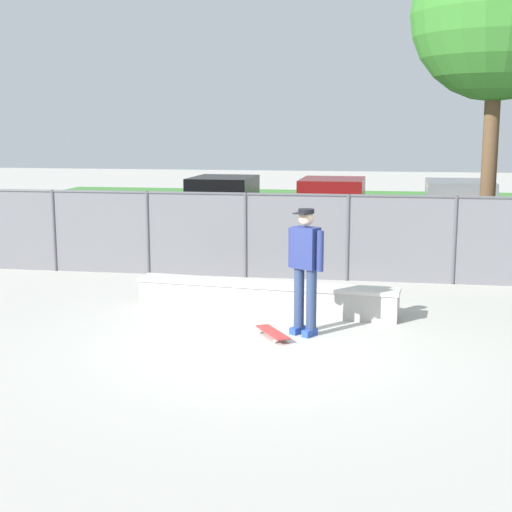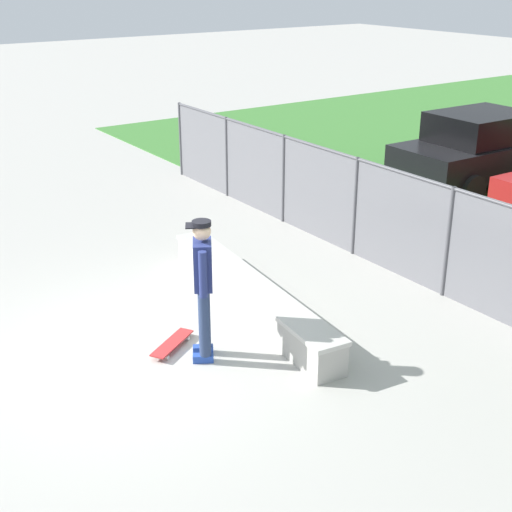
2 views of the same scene
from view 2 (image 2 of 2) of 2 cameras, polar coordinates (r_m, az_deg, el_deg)
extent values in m
plane|color=#ADAAA3|center=(9.33, -9.08, -7.64)|extent=(80.00, 80.00, 0.00)
cube|color=#A8A59E|center=(10.17, -0.49, -3.32)|extent=(4.31, 0.92, 0.43)
cube|color=beige|center=(10.07, -0.50, -2.07)|extent=(4.36, 0.96, 0.06)
cube|color=#2647A5|center=(9.01, -4.27, -8.20)|extent=(0.23, 0.28, 0.10)
cube|color=#2647A5|center=(9.20, -4.28, -7.50)|extent=(0.23, 0.28, 0.10)
cylinder|color=navy|center=(8.77, -4.17, -5.44)|extent=(0.15, 0.15, 0.88)
cylinder|color=navy|center=(8.97, -4.18, -4.78)|extent=(0.15, 0.15, 0.88)
cube|color=navy|center=(8.55, -4.31, -0.70)|extent=(0.44, 0.38, 0.60)
cylinder|color=navy|center=(8.33, -4.30, -1.50)|extent=(0.10, 0.10, 0.58)
cylinder|color=navy|center=(8.79, -4.32, -0.19)|extent=(0.10, 0.10, 0.58)
sphere|color=beige|center=(8.40, -4.39, 2.00)|extent=(0.22, 0.22, 0.22)
cylinder|color=black|center=(8.36, -4.41, 2.64)|extent=(0.23, 0.23, 0.06)
cube|color=black|center=(8.37, -5.30, 2.45)|extent=(0.23, 0.20, 0.02)
cube|color=red|center=(9.33, -6.77, -6.96)|extent=(0.59, 0.79, 0.02)
cube|color=#B2B2B7|center=(9.54, -5.94, -6.33)|extent=(0.15, 0.12, 0.02)
cube|color=#B2B2B7|center=(9.13, -7.62, -7.81)|extent=(0.15, 0.12, 0.02)
cylinder|color=silver|center=(9.52, -5.49, -6.61)|extent=(0.05, 0.06, 0.05)
cylinder|color=silver|center=(9.59, -6.38, -6.41)|extent=(0.05, 0.06, 0.05)
cylinder|color=silver|center=(9.11, -7.15, -8.11)|extent=(0.05, 0.06, 0.05)
cylinder|color=silver|center=(9.19, -8.07, -7.88)|extent=(0.05, 0.06, 0.05)
cylinder|color=#4C4C51|center=(16.89, -6.09, 9.33)|extent=(0.07, 0.07, 1.70)
cylinder|color=#4C4C51|center=(15.19, -2.36, 7.96)|extent=(0.07, 0.07, 1.70)
cylinder|color=#4C4C51|center=(13.57, 2.24, 6.22)|extent=(0.07, 0.07, 1.70)
cylinder|color=#4C4C51|center=(12.09, 7.99, 3.96)|extent=(0.07, 0.07, 1.70)
cylinder|color=#4C4C51|center=(10.78, 15.19, 1.06)|extent=(0.07, 0.07, 1.70)
cylinder|color=#4C4C51|center=(11.16, 11.71, 6.57)|extent=(14.17, 0.05, 0.05)
cube|color=slate|center=(11.41, 11.39, 2.60)|extent=(14.17, 0.01, 1.70)
cube|color=black|center=(16.79, 17.71, 7.69)|extent=(1.89, 4.24, 0.70)
cube|color=black|center=(16.53, 17.64, 9.88)|extent=(1.65, 2.13, 0.64)
cylinder|color=black|center=(18.41, 18.07, 7.75)|extent=(0.23, 0.64, 0.64)
cylinder|color=black|center=(16.51, 12.26, 6.74)|extent=(0.23, 0.64, 0.64)
cylinder|color=black|center=(15.36, 16.98, 5.10)|extent=(0.23, 0.64, 0.64)
camera|label=1|loc=(8.81, -78.66, -6.82)|focal=51.42mm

